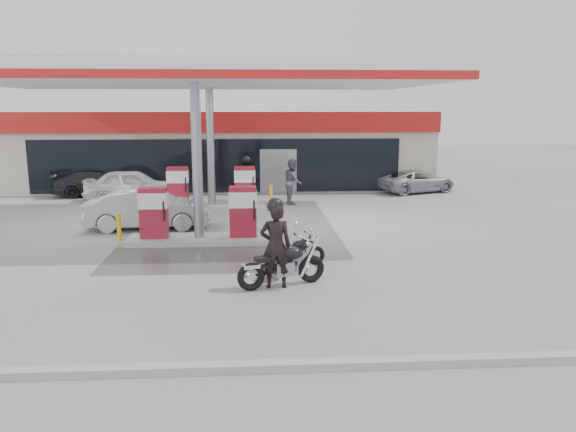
{
  "coord_description": "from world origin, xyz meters",
  "views": [
    {
      "loc": [
        1.69,
        -15.55,
        4.28
      ],
      "look_at": [
        2.71,
        0.07,
        1.2
      ],
      "focal_mm": 35.0,
      "sensor_mm": 36.0,
      "label": 1
    }
  ],
  "objects_px": {
    "main_motorcycle": "(283,265)",
    "parked_car_left": "(98,183)",
    "attendant": "(293,181)",
    "pump_island_far": "(212,192)",
    "pump_island_near": "(199,220)",
    "parked_car_right": "(417,181)",
    "biker_walking": "(247,179)",
    "biker_main": "(276,246)",
    "hatchback_silver": "(148,209)",
    "sedan_white": "(133,185)",
    "parked_motorcycle": "(297,253)"
  },
  "relations": [
    {
      "from": "parked_motorcycle",
      "to": "main_motorcycle",
      "type": "bearing_deg",
      "value": -125.36
    },
    {
      "from": "main_motorcycle",
      "to": "parked_motorcycle",
      "type": "height_order",
      "value": "main_motorcycle"
    },
    {
      "from": "parked_motorcycle",
      "to": "parked_car_right",
      "type": "height_order",
      "value": "parked_car_right"
    },
    {
      "from": "biker_main",
      "to": "parked_car_left",
      "type": "height_order",
      "value": "biker_main"
    },
    {
      "from": "hatchback_silver",
      "to": "biker_walking",
      "type": "relative_size",
      "value": 2.27
    },
    {
      "from": "biker_main",
      "to": "hatchback_silver",
      "type": "bearing_deg",
      "value": -61.91
    },
    {
      "from": "pump_island_near",
      "to": "parked_car_left",
      "type": "height_order",
      "value": "pump_island_near"
    },
    {
      "from": "attendant",
      "to": "parked_car_left",
      "type": "relative_size",
      "value": 0.47
    },
    {
      "from": "sedan_white",
      "to": "biker_walking",
      "type": "distance_m",
      "value": 5.2
    },
    {
      "from": "sedan_white",
      "to": "parked_motorcycle",
      "type": "bearing_deg",
      "value": -152.9
    },
    {
      "from": "biker_walking",
      "to": "attendant",
      "type": "bearing_deg",
      "value": -55.24
    },
    {
      "from": "parked_car_right",
      "to": "pump_island_far",
      "type": "bearing_deg",
      "value": 90.75
    },
    {
      "from": "biker_main",
      "to": "hatchback_silver",
      "type": "relative_size",
      "value": 0.47
    },
    {
      "from": "main_motorcycle",
      "to": "parked_car_right",
      "type": "height_order",
      "value": "main_motorcycle"
    },
    {
      "from": "hatchback_silver",
      "to": "parked_car_right",
      "type": "height_order",
      "value": "hatchback_silver"
    },
    {
      "from": "main_motorcycle",
      "to": "pump_island_far",
      "type": "bearing_deg",
      "value": 82.4
    },
    {
      "from": "pump_island_near",
      "to": "biker_main",
      "type": "distance_m",
      "value": 5.19
    },
    {
      "from": "pump_island_far",
      "to": "biker_walking",
      "type": "bearing_deg",
      "value": 56.41
    },
    {
      "from": "biker_main",
      "to": "parked_motorcycle",
      "type": "xyz_separation_m",
      "value": [
        0.64,
        1.69,
        -0.63
      ]
    },
    {
      "from": "main_motorcycle",
      "to": "biker_walking",
      "type": "height_order",
      "value": "biker_walking"
    },
    {
      "from": "sedan_white",
      "to": "biker_walking",
      "type": "xyz_separation_m",
      "value": [
        5.19,
        0.0,
        0.22
      ]
    },
    {
      "from": "attendant",
      "to": "parked_car_left",
      "type": "xyz_separation_m",
      "value": [
        -9.29,
        3.0,
        -0.39
      ]
    },
    {
      "from": "pump_island_far",
      "to": "main_motorcycle",
      "type": "xyz_separation_m",
      "value": [
        2.42,
        -10.6,
        -0.19
      ]
    },
    {
      "from": "main_motorcycle",
      "to": "biker_main",
      "type": "distance_m",
      "value": 0.54
    },
    {
      "from": "main_motorcycle",
      "to": "biker_walking",
      "type": "xyz_separation_m",
      "value": [
        -0.96,
        12.8,
        0.43
      ]
    },
    {
      "from": "biker_main",
      "to": "biker_walking",
      "type": "height_order",
      "value": "biker_main"
    },
    {
      "from": "main_motorcycle",
      "to": "attendant",
      "type": "bearing_deg",
      "value": 64.2
    },
    {
      "from": "parked_motorcycle",
      "to": "parked_car_right",
      "type": "xyz_separation_m",
      "value": [
        7.12,
        12.98,
        0.16
      ]
    },
    {
      "from": "parked_motorcycle",
      "to": "parked_car_right",
      "type": "bearing_deg",
      "value": 41.65
    },
    {
      "from": "sedan_white",
      "to": "pump_island_far",
      "type": "bearing_deg",
      "value": -123.99
    },
    {
      "from": "main_motorcycle",
      "to": "attendant",
      "type": "relative_size",
      "value": 1.09
    },
    {
      "from": "pump_island_far",
      "to": "attendant",
      "type": "distance_m",
      "value": 3.66
    },
    {
      "from": "attendant",
      "to": "main_motorcycle",
      "type": "bearing_deg",
      "value": 173.59
    },
    {
      "from": "biker_main",
      "to": "attendant",
      "type": "height_order",
      "value": "biker_main"
    },
    {
      "from": "sedan_white",
      "to": "parked_car_right",
      "type": "relative_size",
      "value": 1.07
    },
    {
      "from": "pump_island_near",
      "to": "biker_main",
      "type": "xyz_separation_m",
      "value": [
        2.23,
        -4.68,
        0.31
      ]
    },
    {
      "from": "pump_island_near",
      "to": "biker_walking",
      "type": "height_order",
      "value": "biker_walking"
    },
    {
      "from": "pump_island_near",
      "to": "parked_motorcycle",
      "type": "height_order",
      "value": "pump_island_near"
    },
    {
      "from": "main_motorcycle",
      "to": "parked_car_left",
      "type": "xyz_separation_m",
      "value": [
        -8.2,
        14.6,
        0.09
      ]
    },
    {
      "from": "pump_island_near",
      "to": "main_motorcycle",
      "type": "xyz_separation_m",
      "value": [
        2.42,
        -4.6,
        -0.19
      ]
    },
    {
      "from": "pump_island_near",
      "to": "parked_car_right",
      "type": "height_order",
      "value": "pump_island_near"
    },
    {
      "from": "pump_island_near",
      "to": "biker_walking",
      "type": "xyz_separation_m",
      "value": [
        1.46,
        8.2,
        0.24
      ]
    },
    {
      "from": "biker_main",
      "to": "hatchback_silver",
      "type": "height_order",
      "value": "biker_main"
    },
    {
      "from": "sedan_white",
      "to": "hatchback_silver",
      "type": "xyz_separation_m",
      "value": [
        1.76,
        -6.0,
        -0.02
      ]
    },
    {
      "from": "pump_island_near",
      "to": "biker_main",
      "type": "bearing_deg",
      "value": -64.48
    },
    {
      "from": "sedan_white",
      "to": "attendant",
      "type": "xyz_separation_m",
      "value": [
        7.24,
        -1.2,
        0.27
      ]
    },
    {
      "from": "biker_main",
      "to": "parked_motorcycle",
      "type": "bearing_deg",
      "value": -114.17
    },
    {
      "from": "attendant",
      "to": "pump_island_far",
      "type": "bearing_deg",
      "value": 104.87
    },
    {
      "from": "sedan_white",
      "to": "parked_car_left",
      "type": "distance_m",
      "value": 2.73
    },
    {
      "from": "main_motorcycle",
      "to": "biker_main",
      "type": "bearing_deg",
      "value": -178.76
    }
  ]
}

